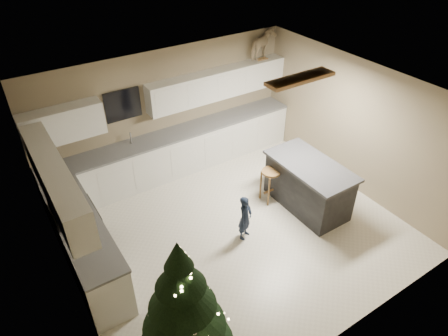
{
  "coord_description": "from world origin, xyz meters",
  "views": [
    {
      "loc": [
        -3.03,
        -4.3,
        5.05
      ],
      "look_at": [
        0.0,
        0.35,
        1.15
      ],
      "focal_mm": 32.0,
      "sensor_mm": 36.0,
      "label": 1
    }
  ],
  "objects_px": {
    "toddler": "(245,218)",
    "rocking_horse": "(263,45)",
    "christmas_tree": "(184,315)",
    "island": "(308,185)",
    "bar_stool": "(271,178)"
  },
  "relations": [
    {
      "from": "bar_stool",
      "to": "christmas_tree",
      "type": "height_order",
      "value": "christmas_tree"
    },
    {
      "from": "christmas_tree",
      "to": "toddler",
      "type": "height_order",
      "value": "christmas_tree"
    },
    {
      "from": "bar_stool",
      "to": "rocking_horse",
      "type": "distance_m",
      "value": 2.95
    },
    {
      "from": "christmas_tree",
      "to": "toddler",
      "type": "distance_m",
      "value": 2.38
    },
    {
      "from": "christmas_tree",
      "to": "island",
      "type": "bearing_deg",
      "value": 22.73
    },
    {
      "from": "bar_stool",
      "to": "toddler",
      "type": "distance_m",
      "value": 1.15
    },
    {
      "from": "island",
      "to": "rocking_horse",
      "type": "distance_m",
      "value": 3.19
    },
    {
      "from": "bar_stool",
      "to": "toddler",
      "type": "bearing_deg",
      "value": -150.43
    },
    {
      "from": "toddler",
      "to": "rocking_horse",
      "type": "relative_size",
      "value": 1.13
    },
    {
      "from": "christmas_tree",
      "to": "bar_stool",
      "type": "bearing_deg",
      "value": 33.69
    },
    {
      "from": "bar_stool",
      "to": "toddler",
      "type": "relative_size",
      "value": 0.8
    },
    {
      "from": "island",
      "to": "toddler",
      "type": "relative_size",
      "value": 1.97
    },
    {
      "from": "island",
      "to": "bar_stool",
      "type": "xyz_separation_m",
      "value": [
        -0.49,
        0.51,
        0.04
      ]
    },
    {
      "from": "island",
      "to": "rocking_horse",
      "type": "bearing_deg",
      "value": 73.83
    },
    {
      "from": "rocking_horse",
      "to": "island",
      "type": "bearing_deg",
      "value": 139.03
    }
  ]
}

